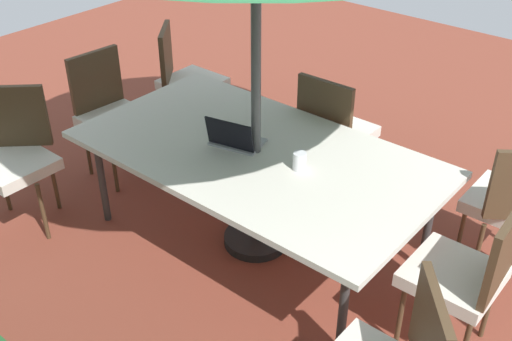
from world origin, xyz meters
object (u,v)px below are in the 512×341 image
Objects in this scene: chair_west at (467,272)px; cup at (299,161)px; chair_southeast at (185,77)px; dining_table at (256,156)px; chair_south at (334,129)px; chair_northeast at (15,153)px; laptop at (235,139)px; chair_east at (110,110)px.

cup is (1.09, -0.01, 0.24)m from chair_west.
chair_southeast is at bearing -108.86° from chair_west.
chair_southeast reaches higher than dining_table.
chair_west is 1.63m from chair_south.
chair_southeast is 1.00× the size of chair_west.
chair_southeast is at bearing -24.02° from cup.
chair_west is at bearing 179.65° from dining_table.
laptop is at bearing -11.48° from chair_northeast.
dining_table is at bearing -179.35° from laptop.
cup is at bearing -18.03° from chair_northeast.
chair_southeast is 1.63m from chair_northeast.
chair_west is (-1.43, 0.01, -0.14)m from dining_table.
cup reaches higher than dining_table.
chair_northeast is 2.67× the size of laptop.
chair_northeast reaches higher than dining_table.
chair_south is at bearing -70.46° from cup.
chair_south reaches higher than dining_table.
chair_west is at bearing -85.80° from chair_east.
dining_table is 0.85m from chair_south.
chair_west is at bearing -144.87° from chair_southeast.
chair_east reaches higher than dining_table.
cup is at bearing 179.83° from dining_table.
dining_table is 0.17m from laptop.
chair_east is at bearing 47.93° from chair_northeast.
chair_east is at bearing -93.21° from chair_west.
laptop is (1.57, 0.03, 0.23)m from chair_west.
chair_northeast is 1.00× the size of chair_south.
chair_northeast reaches higher than cup.
cup is (-0.30, 0.84, 0.24)m from chair_south.
dining_table is 2.34× the size of chair_south.
chair_west and chair_south have the same top height.
chair_east is 8.71× the size of cup.
chair_northeast is at bearing 30.22° from dining_table.
dining_table is at bearing 86.22° from chair_south.
dining_table is 20.37× the size of cup.
chair_west and chair_northeast have the same top height.
cup is at bearing -85.54° from chair_east.
dining_table is 1.43m from chair_west.
chair_southeast is 0.81m from chair_east.
chair_south is 1.72m from chair_east.
chair_northeast is at bearing -174.62° from chair_east.
dining_table is at bearing -13.06° from chair_northeast.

